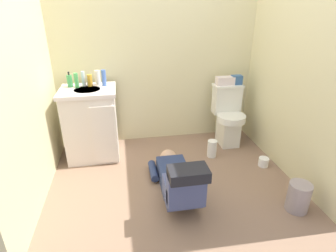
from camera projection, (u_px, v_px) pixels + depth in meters
name	position (u px, v px, depth m)	size (l,w,h in m)	color
ground_plane	(171.00, 179.00, 2.85)	(2.93, 2.93, 0.04)	#886953
wall_back	(156.00, 46.00, 3.25)	(2.59, 0.08, 2.40)	beige
wall_left	(16.00, 67.00, 2.15)	(0.08, 1.93, 2.40)	beige
wall_right	(303.00, 57.00, 2.55)	(0.08, 1.93, 2.40)	beige
toilet	(228.00, 116.00, 3.43)	(0.36, 0.46, 0.75)	white
vanity_cabinet	(92.00, 123.00, 3.10)	(0.60, 0.53, 0.82)	silver
faucet	(88.00, 81.00, 3.04)	(0.02, 0.02, 0.10)	silver
person_plumber	(177.00, 179.00, 2.52)	(0.39, 1.06, 0.52)	navy
tissue_box	(225.00, 81.00, 3.32)	(0.22, 0.11, 0.10)	silver
toiletry_bag	(237.00, 80.00, 3.34)	(0.12, 0.09, 0.11)	#33598C
soap_dispenser	(70.00, 81.00, 2.99)	(0.06, 0.06, 0.17)	#3E914E
bottle_green	(76.00, 80.00, 2.95)	(0.04, 0.04, 0.16)	#45A251
bottle_clear	(83.00, 79.00, 3.00)	(0.04, 0.04, 0.17)	silver
bottle_amber	(90.00, 80.00, 3.01)	(0.05, 0.05, 0.13)	gold
bottle_white	(98.00, 78.00, 3.06)	(0.06, 0.06, 0.16)	white
bottle_blue	(104.00, 78.00, 3.01)	(0.05, 0.05, 0.18)	#466BBE
trash_can	(298.00, 197.00, 2.35)	(0.19, 0.19, 0.27)	gray
paper_towel_roll	(212.00, 149.00, 3.20)	(0.11, 0.11, 0.20)	white
toilet_paper_roll	(264.00, 162.00, 3.03)	(0.11, 0.11, 0.10)	white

